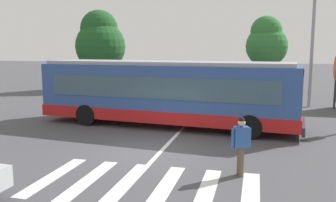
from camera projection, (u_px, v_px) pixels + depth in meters
name	position (u px, v px, depth m)	size (l,w,h in m)	color
ground_plane	(150.00, 151.00, 12.89)	(160.00, 160.00, 0.00)	#47474C
city_transit_bus	(166.00, 93.00, 16.79)	(12.45, 3.81, 3.06)	black
pedestrian_crossing_street	(241.00, 143.00, 10.21)	(0.54, 0.40, 1.72)	brown
parked_car_champagne	(168.00, 85.00, 28.12)	(1.93, 4.53, 1.35)	black
parked_car_charcoal	(203.00, 86.00, 27.91)	(2.05, 4.59, 1.35)	black
parked_car_red	(237.00, 87.00, 27.03)	(1.90, 4.51, 1.35)	black
twin_arm_street_lamp	(313.00, 24.00, 21.80)	(4.80, 0.32, 8.21)	#939399
background_tree_left	(100.00, 41.00, 31.86)	(4.43, 4.43, 7.05)	brown
background_tree_right	(266.00, 42.00, 30.35)	(3.51, 3.51, 6.39)	brown
crosswalk_painted_stripes	(145.00, 185.00, 9.65)	(6.00, 3.20, 0.01)	silver
lane_center_line	(174.00, 138.00, 14.70)	(0.16, 24.00, 0.01)	silver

